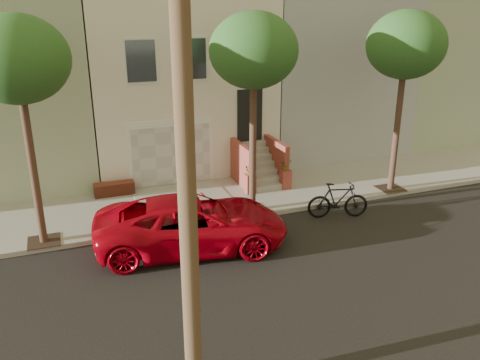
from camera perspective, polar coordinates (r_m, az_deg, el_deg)
name	(u,v)px	position (r m, az deg, el deg)	size (l,w,h in m)	color
ground	(273,277)	(13.10, 3.81, -10.99)	(90.00, 90.00, 0.00)	black
sidewalk	(210,200)	(17.55, -3.40, -2.32)	(40.00, 3.70, 0.15)	gray
house_row	(168,75)	(22.10, -8.25, 11.80)	(33.10, 11.70, 7.00)	beige
tree_left	(17,61)	(14.17, -24.19, 12.32)	(2.70, 2.57, 6.30)	#2D2116
tree_mid	(254,52)	(15.27, 1.58, 14.45)	(2.70, 2.57, 6.30)	#2D2116
tree_right	(406,46)	(18.08, 18.48, 14.35)	(2.70, 2.57, 6.30)	#2D2116
pickup_truck	(192,223)	(14.22, -5.54, -4.96)	(2.50, 5.43, 1.51)	#A80211
motorcycle	(338,200)	(16.45, 11.15, -2.29)	(0.56, 1.99, 1.19)	black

